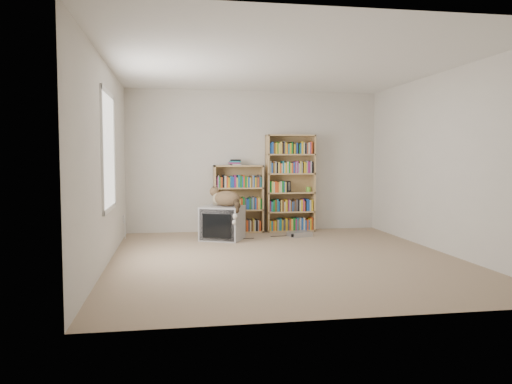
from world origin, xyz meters
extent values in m
cube|color=tan|center=(0.00, 0.00, 0.00)|extent=(4.50, 5.00, 0.01)
cube|color=beige|center=(0.00, 2.50, 1.25)|extent=(4.50, 0.02, 2.50)
cube|color=beige|center=(0.00, -2.50, 1.25)|extent=(4.50, 0.02, 2.50)
cube|color=beige|center=(-2.25, 0.00, 1.25)|extent=(0.02, 5.00, 2.50)
cube|color=beige|center=(2.25, 0.00, 1.25)|extent=(0.02, 5.00, 2.50)
cube|color=white|center=(0.00, 0.00, 2.50)|extent=(4.50, 5.00, 0.02)
cube|color=white|center=(-2.24, 0.20, 1.40)|extent=(0.02, 1.22, 1.52)
cube|color=#A5A5A8|center=(-0.67, 1.59, 0.27)|extent=(0.79, 0.76, 0.54)
cube|color=black|center=(-0.78, 1.35, 0.27)|extent=(0.53, 0.26, 0.50)
cube|color=black|center=(-0.78, 1.33, 0.26)|extent=(0.42, 0.20, 0.38)
cube|color=black|center=(-0.62, 1.70, 0.26)|extent=(0.46, 0.43, 0.32)
ellipsoid|color=#392717|center=(-0.60, 1.61, 0.66)|extent=(0.54, 0.51, 0.25)
ellipsoid|color=#392717|center=(-0.50, 1.54, 0.65)|extent=(0.30, 0.30, 0.19)
ellipsoid|color=tan|center=(-0.73, 1.68, 0.65)|extent=(0.25, 0.25, 0.21)
ellipsoid|color=#392717|center=(-0.78, 1.73, 0.77)|extent=(0.22, 0.22, 0.15)
sphere|color=beige|center=(-0.83, 1.77, 0.75)|extent=(0.09, 0.09, 0.06)
cone|color=black|center=(-0.80, 1.70, 0.84)|extent=(0.09, 0.09, 0.08)
cone|color=black|center=(-0.75, 1.77, 0.84)|extent=(0.09, 0.09, 0.08)
cube|color=tan|center=(0.21, 2.34, 0.86)|extent=(0.03, 0.30, 1.72)
cube|color=tan|center=(1.04, 2.34, 0.86)|extent=(0.02, 0.30, 1.72)
cube|color=tan|center=(0.62, 2.48, 0.86)|extent=(0.86, 0.03, 1.72)
cube|color=tan|center=(0.62, 2.34, 1.71)|extent=(0.86, 0.30, 0.02)
cube|color=tan|center=(0.62, 2.34, 0.01)|extent=(0.86, 0.30, 0.03)
cube|color=tan|center=(0.62, 2.34, 0.35)|extent=(0.86, 0.30, 0.03)
cube|color=tan|center=(0.62, 2.34, 0.69)|extent=(0.86, 0.30, 0.02)
cube|color=tan|center=(0.62, 2.34, 1.03)|extent=(0.86, 0.30, 0.02)
cube|color=tan|center=(0.62, 2.34, 1.37)|extent=(0.86, 0.30, 0.02)
cube|color=#D5491C|center=(0.62, 2.34, 0.12)|extent=(0.78, 0.24, 0.19)
cube|color=#194DA8|center=(0.62, 2.34, 0.46)|extent=(0.78, 0.24, 0.19)
cube|color=#157A27|center=(0.62, 2.34, 0.80)|extent=(0.78, 0.24, 0.19)
cube|color=beige|center=(0.62, 2.34, 1.14)|extent=(0.78, 0.24, 0.19)
cube|color=black|center=(0.62, 2.34, 1.48)|extent=(0.78, 0.24, 0.19)
cube|color=tan|center=(-0.73, 2.34, 0.59)|extent=(0.02, 0.30, 1.18)
cube|color=tan|center=(0.11, 2.34, 0.59)|extent=(0.02, 0.30, 1.18)
cube|color=tan|center=(-0.31, 2.48, 0.59)|extent=(0.86, 0.03, 1.18)
cube|color=tan|center=(-0.31, 2.34, 1.17)|extent=(0.86, 0.30, 0.02)
cube|color=tan|center=(-0.31, 2.34, 0.01)|extent=(0.86, 0.30, 0.03)
cube|color=tan|center=(-0.31, 2.34, 0.40)|extent=(0.86, 0.30, 0.03)
cube|color=tan|center=(-0.31, 2.34, 0.78)|extent=(0.86, 0.30, 0.02)
cube|color=#D5491C|center=(-0.31, 2.34, 0.12)|extent=(0.78, 0.24, 0.19)
cube|color=#194DA8|center=(-0.31, 2.34, 0.51)|extent=(0.78, 0.24, 0.19)
cube|color=#157A27|center=(-0.31, 2.34, 0.89)|extent=(0.78, 0.24, 0.19)
cube|color=#D5491C|center=(-0.36, 2.36, 1.23)|extent=(0.18, 0.24, 0.10)
cylinder|color=#6ABE36|center=(0.96, 2.34, 0.75)|extent=(0.08, 0.08, 0.09)
cube|color=black|center=(0.59, 2.44, 0.80)|extent=(0.14, 0.05, 0.19)
cube|color=#ACACB1|center=(0.64, 1.71, 0.04)|extent=(0.42, 0.35, 0.08)
cube|color=silver|center=(-2.24, 1.94, 0.32)|extent=(0.01, 0.08, 0.13)
camera|label=1|loc=(-1.43, -6.33, 1.32)|focal=35.00mm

